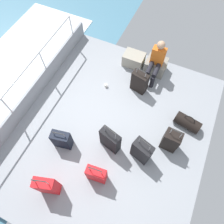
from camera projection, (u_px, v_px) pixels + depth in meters
ground_plane at (112, 131)px, 5.01m from camera, size 4.40×5.20×0.06m
gunwale_port at (33, 94)px, 5.21m from camera, size 0.06×5.20×0.45m
railing_port at (25, 80)px, 4.72m from camera, size 0.04×4.20×1.02m
cargo_crate_0 at (134, 59)px, 5.80m from camera, size 0.59×0.41×0.37m
cargo_crate_1 at (156, 66)px, 5.68m from camera, size 0.58×0.48×0.38m
passenger_seated at (156, 61)px, 5.27m from camera, size 0.34×0.66×1.08m
suitcase_0 at (62, 140)px, 4.59m from camera, size 0.44×0.29×0.65m
suitcase_1 at (47, 186)px, 4.06m from camera, size 0.44×0.31×0.90m
suitcase_2 at (142, 151)px, 4.41m from camera, size 0.47×0.35×0.87m
suitcase_3 at (171, 141)px, 4.53m from camera, size 0.36×0.28×0.83m
suitcase_4 at (139, 82)px, 5.28m from camera, size 0.44×0.29×0.76m
suitcase_5 at (110, 140)px, 4.51m from camera, size 0.49×0.30×0.91m
suitcase_6 at (97, 174)px, 4.23m from camera, size 0.42×0.23×0.74m
duffel_bag at (187, 122)px, 4.92m from camera, size 0.64×0.40×0.43m
paper_cup at (106, 85)px, 5.55m from camera, size 0.08×0.08×0.10m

